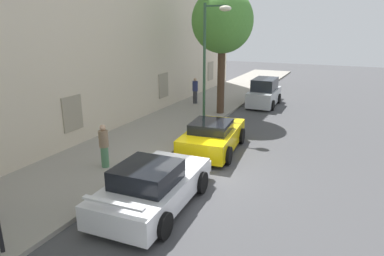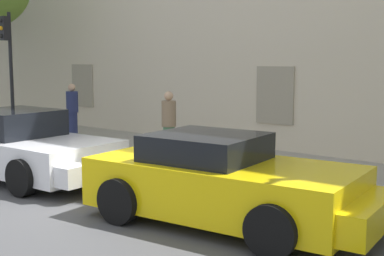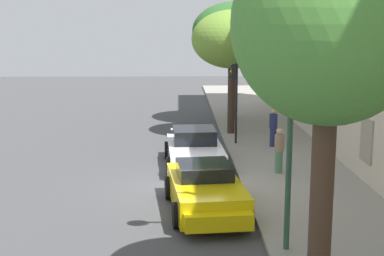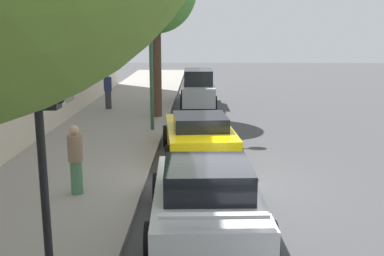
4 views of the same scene
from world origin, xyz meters
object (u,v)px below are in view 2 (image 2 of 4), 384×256
at_px(pedestrian_strolling, 169,125).
at_px(pedestrian_bystander, 72,111).
at_px(sportscar_red_lead, 27,149).
at_px(traffic_light, 8,55).
at_px(sportscar_yellow_flank, 232,184).

distance_m(pedestrian_strolling, pedestrian_bystander, 4.39).
height_order(sportscar_red_lead, traffic_light, traffic_light).
height_order(sportscar_yellow_flank, pedestrian_strolling, pedestrian_strolling).
xyz_separation_m(sportscar_red_lead, pedestrian_strolling, (1.38, 2.99, 0.34)).
relative_size(sportscar_red_lead, sportscar_yellow_flank, 1.02).
relative_size(sportscar_red_lead, pedestrian_strolling, 2.92).
xyz_separation_m(sportscar_red_lead, pedestrian_bystander, (-2.98, 3.52, 0.36)).
height_order(traffic_light, pedestrian_strolling, traffic_light).
relative_size(sportscar_red_lead, pedestrian_bystander, 2.86).
height_order(sportscar_red_lead, pedestrian_strolling, pedestrian_strolling).
height_order(traffic_light, pedestrian_bystander, traffic_light).
bearing_deg(pedestrian_bystander, traffic_light, -112.54).
relative_size(traffic_light, pedestrian_strolling, 2.26).
distance_m(sportscar_red_lead, traffic_light, 4.58).
bearing_deg(pedestrian_strolling, sportscar_yellow_flank, -36.32).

